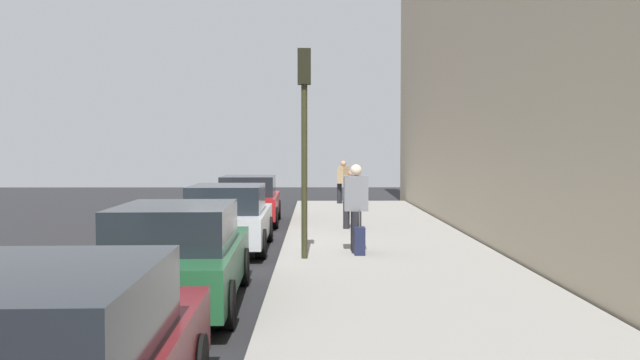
# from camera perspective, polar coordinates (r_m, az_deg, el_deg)

# --- Properties ---
(ground_plane) EXTENTS (56.00, 56.00, 0.00)m
(ground_plane) POSITION_cam_1_polar(r_m,az_deg,el_deg) (16.39, -6.53, -5.68)
(ground_plane) COLOR black
(sidewalk) EXTENTS (28.00, 4.60, 0.15)m
(sidewalk) POSITION_cam_1_polar(r_m,az_deg,el_deg) (16.37, 5.09, -5.43)
(sidewalk) COLOR gray
(sidewalk) RESTS_ON ground
(lane_stripe_centre) EXTENTS (28.00, 0.14, 0.01)m
(lane_stripe_centre) POSITION_cam_1_polar(r_m,az_deg,el_deg) (17.03, -17.35, -5.46)
(lane_stripe_centre) COLOR gold
(lane_stripe_centre) RESTS_ON ground
(parked_car_green) EXTENTS (4.83, 2.02, 1.51)m
(parked_car_green) POSITION_cam_1_polar(r_m,az_deg,el_deg) (10.67, -11.45, -5.95)
(parked_car_green) COLOR black
(parked_car_green) RESTS_ON ground
(parked_car_silver) EXTENTS (4.54, 1.94, 1.51)m
(parked_car_silver) POSITION_cam_1_polar(r_m,az_deg,el_deg) (16.39, -7.44, -3.02)
(parked_car_silver) COLOR black
(parked_car_silver) RESTS_ON ground
(parked_car_red) EXTENTS (4.53, 1.97, 1.51)m
(parked_car_red) POSITION_cam_1_polar(r_m,az_deg,el_deg) (22.18, -5.77, -1.61)
(parked_car_red) COLOR black
(parked_car_red) RESTS_ON ground
(pedestrian_tan_coat) EXTENTS (0.55, 0.52, 1.74)m
(pedestrian_tan_coat) POSITION_cam_1_polar(r_m,az_deg,el_deg) (28.59, 1.90, -0.06)
(pedestrian_tan_coat) COLOR black
(pedestrian_tan_coat) RESTS_ON sidewalk
(pedestrian_blue_coat) EXTENTS (0.52, 0.48, 1.63)m
(pedestrian_blue_coat) POSITION_cam_1_polar(r_m,az_deg,el_deg) (19.30, 2.60, -1.42)
(pedestrian_blue_coat) COLOR black
(pedestrian_blue_coat) RESTS_ON sidewalk
(pedestrian_grey_coat) EXTENTS (0.61, 0.50, 1.86)m
(pedestrian_grey_coat) POSITION_cam_1_polar(r_m,az_deg,el_deg) (14.95, 2.93, -2.05)
(pedestrian_grey_coat) COLOR black
(pedestrian_grey_coat) RESTS_ON sidewalk
(traffic_light_pole) EXTENTS (0.35, 0.26, 4.15)m
(traffic_light_pole) POSITION_cam_1_polar(r_m,az_deg,el_deg) (14.00, -1.28, 5.15)
(traffic_light_pole) COLOR #2D2D19
(traffic_light_pole) RESTS_ON sidewalk
(rolling_suitcase) EXTENTS (0.34, 0.22, 0.93)m
(rolling_suitcase) POSITION_cam_1_polar(r_m,az_deg,el_deg) (14.60, 3.22, -4.93)
(rolling_suitcase) COLOR #191E38
(rolling_suitcase) RESTS_ON sidewalk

